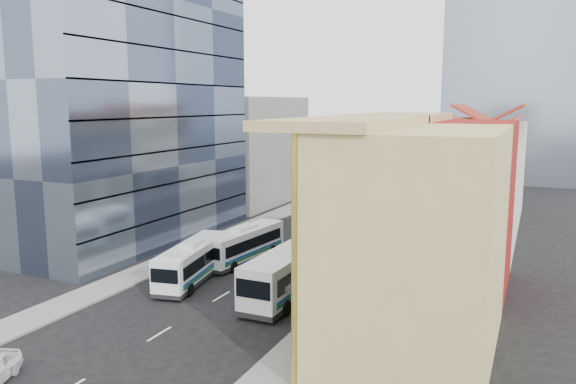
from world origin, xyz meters
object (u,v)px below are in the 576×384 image
at_px(office_tower, 124,84).
at_px(bus_left_far, 244,243).
at_px(bus_left_near, 193,261).
at_px(bus_right, 292,269).
at_px(shophouse_tan, 419,242).

relative_size(office_tower, bus_left_far, 3.16).
xyz_separation_m(bus_left_near, bus_right, (8.09, 0.13, 0.28)).
bearing_deg(bus_right, bus_left_near, -178.29).
bearing_deg(office_tower, bus_left_far, -10.11).
bearing_deg(bus_left_far, bus_right, -35.16).
bearing_deg(shophouse_tan, bus_left_far, 145.65).
bearing_deg(bus_left_near, bus_right, -9.71).
bearing_deg(bus_right, shophouse_tan, -27.96).
distance_m(office_tower, bus_right, 26.56).
xyz_separation_m(bus_left_near, bus_left_far, (0.96, 6.29, -0.03)).
height_order(office_tower, bus_left_near, office_tower).
xyz_separation_m(office_tower, bus_left_near, (13.27, -8.83, -13.44)).
xyz_separation_m(shophouse_tan, bus_right, (-9.64, 5.30, -4.16)).
xyz_separation_m(office_tower, bus_right, (21.36, -8.70, -13.16)).
relative_size(bus_left_near, bus_right, 0.85).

